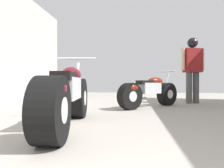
# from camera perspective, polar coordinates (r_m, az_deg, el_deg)

# --- Properties ---
(ground_plane) EXTENTS (16.33, 16.33, 0.00)m
(ground_plane) POSITION_cam_1_polar(r_m,az_deg,el_deg) (3.48, 9.06, -9.04)
(ground_plane) COLOR #9E998E
(motorcycle_maroon_cruiser) EXTENTS (0.63, 2.09, 0.97)m
(motorcycle_maroon_cruiser) POSITION_cam_1_polar(r_m,az_deg,el_deg) (2.57, -12.66, -3.49)
(motorcycle_maroon_cruiser) COLOR black
(motorcycle_maroon_cruiser) RESTS_ON ground_plane
(motorcycle_black_naked) EXTENTS (1.44, 1.45, 0.87)m
(motorcycle_black_naked) POSITION_cam_1_polar(r_m,az_deg,el_deg) (4.66, 10.47, -2.21)
(motorcycle_black_naked) COLOR black
(motorcycle_black_naked) RESTS_ON ground_plane
(mechanic_in_blue) EXTENTS (0.71, 0.39, 1.81)m
(mechanic_in_blue) POSITION_cam_1_polar(r_m,az_deg,el_deg) (5.97, 21.98, 5.30)
(mechanic_in_blue) COLOR #4C4C4C
(mechanic_in_blue) RESTS_ON ground_plane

